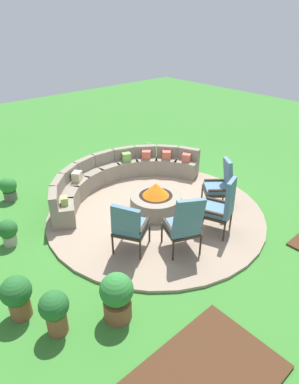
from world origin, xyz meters
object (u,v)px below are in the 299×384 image
lounge_chair_front_left (129,226)px  potted_plant_5 (148,151)px  curved_stone_bench (118,175)px  potted_plant_2 (9,188)px  lounge_chair_front_right (184,224)px  lounge_chair_back_right (221,184)px  potted_plant_4 (17,295)px  lounge_chair_back_left (221,206)px  potted_plant_3 (55,310)px  potted_plant_0 (117,296)px  potted_plant_1 (8,231)px  fire_pit (156,201)px

lounge_chair_front_left → potted_plant_5: size_ratio=1.80×
curved_stone_bench → potted_plant_2: size_ratio=7.16×
lounge_chair_front_right → lounge_chair_back_right: lounge_chair_front_right is taller
potted_plant_4 → lounge_chair_back_left: bearing=-9.9°
potted_plant_5 → potted_plant_3: bearing=-143.4°
curved_stone_bench → lounge_chair_back_right: size_ratio=3.59×
potted_plant_2 → potted_plant_5: potted_plant_5 is taller
lounge_chair_back_right → potted_plant_3: bearing=137.1°
potted_plant_3 → potted_plant_4: 0.65m
curved_stone_bench → potted_plant_0: (-2.33, -3.12, 0.05)m
curved_stone_bench → potted_plant_5: size_ratio=7.04×
potted_plant_1 → potted_plant_5: potted_plant_5 is taller
potted_plant_5 → potted_plant_1: bearing=-165.2°
lounge_chair_back_right → potted_plant_4: (-4.43, 0.08, -0.24)m
fire_pit → potted_plant_5: bearing=51.9°
lounge_chair_front_right → potted_plant_5: lounge_chair_front_right is taller
curved_stone_bench → potted_plant_5: 1.81m
fire_pit → potted_plant_1: bearing=159.4°
lounge_chair_front_left → lounge_chair_back_left: 1.79m
lounge_chair_front_right → potted_plant_0: 1.75m
lounge_chair_front_right → curved_stone_bench: bearing=99.8°
potted_plant_1 → potted_plant_5: (4.50, 1.19, 0.02)m
lounge_chair_front_left → lounge_chair_front_right: 0.95m
potted_plant_3 → lounge_chair_front_left: bearing=19.7°
lounge_chair_front_right → lounge_chair_back_right: size_ratio=1.03×
potted_plant_3 → lounge_chair_front_right: bearing=-0.2°
lounge_chair_front_right → potted_plant_3: bearing=-157.6°
potted_plant_1 → lounge_chair_back_left: bearing=-36.9°
lounge_chair_front_left → lounge_chair_front_right: (0.69, -0.64, 0.04)m
potted_plant_2 → lounge_chair_back_right: bearing=-46.5°
curved_stone_bench → potted_plant_2: 2.52m
potted_plant_4 → potted_plant_0: bearing=-42.5°
lounge_chair_back_left → curved_stone_bench: bearing=74.8°
lounge_chair_front_right → potted_plant_1: size_ratio=2.24×
lounge_chair_front_right → lounge_chair_back_left: 0.96m
lounge_chair_back_right → potted_plant_2: bearing=83.6°
lounge_chair_back_right → lounge_chair_back_left: bearing=167.2°
potted_plant_0 → potted_plant_3: 0.84m
fire_pit → lounge_chair_back_left: size_ratio=0.93×
lounge_chair_back_left → potted_plant_2: (-2.54, 4.03, -0.32)m
potted_plant_0 → potted_plant_4: (-1.03, 0.94, -0.01)m
fire_pit → potted_plant_5: fire_pit is taller
potted_plant_5 → potted_plant_0: bearing=-135.8°
lounge_chair_back_left → potted_plant_5: bearing=47.9°
potted_plant_0 → potted_plant_4: 1.39m
potted_plant_5 → lounge_chair_front_left: bearing=-135.9°
lounge_chair_back_right → potted_plant_0: size_ratio=1.51×
lounge_chair_front_right → potted_plant_3: size_ratio=1.70×
curved_stone_bench → potted_plant_0: 3.89m
lounge_chair_front_left → lounge_chair_front_right: bearing=16.0°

